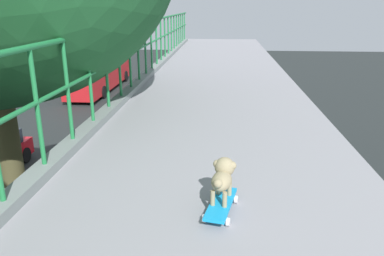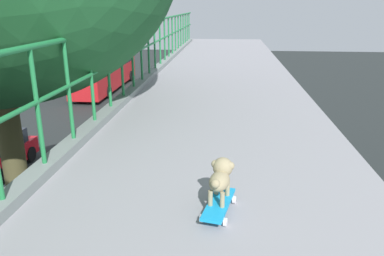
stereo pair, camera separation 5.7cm
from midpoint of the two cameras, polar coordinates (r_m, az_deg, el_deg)
car_white_fifth at (r=13.75m, az=-22.67°, el=-10.02°), size 1.86×4.40×1.35m
city_bus at (r=32.30m, az=-12.96°, el=8.79°), size 2.49×10.74×3.12m
toy_skateboard at (r=3.02m, az=4.63°, el=-11.46°), size 0.28×0.56×0.09m
small_dog at (r=2.99m, az=4.93°, el=-7.18°), size 0.22×0.39×0.32m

